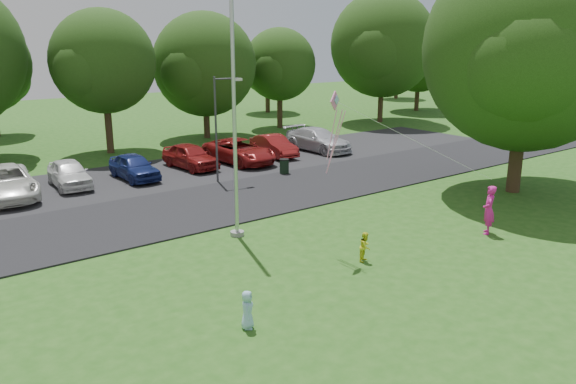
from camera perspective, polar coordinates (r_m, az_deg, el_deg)
ground at (r=19.16m, az=12.00°, el=-6.21°), size 120.00×120.00×0.00m
park_road at (r=25.58m, az=-3.33°, el=-0.36°), size 60.00×6.00×0.06m
parking_strip at (r=31.03m, az=-10.07°, el=2.22°), size 42.00×7.00×0.06m
flagpole at (r=19.57m, az=-5.47°, el=7.15°), size 0.50×0.50×10.00m
street_lamp at (r=27.66m, az=-6.95°, el=7.30°), size 1.46×0.38×5.21m
trash_can at (r=29.60m, az=-0.39°, el=2.59°), size 0.52×0.52×0.82m
big_tree at (r=27.42m, az=23.20°, el=12.83°), size 9.71×9.14×11.12m
tree_row at (r=38.86m, az=-14.43°, el=13.03°), size 64.35×11.94×10.88m
horizon_trees at (r=48.78m, az=-16.17°, el=11.61°), size 77.46×7.20×7.02m
parked_cars at (r=30.69m, az=-10.43°, el=3.42°), size 20.69×5.30×1.43m
woman at (r=21.69m, az=19.73°, el=-1.73°), size 0.79×0.74×1.80m
child_yellow at (r=18.21m, az=7.86°, el=-5.52°), size 0.58×0.53×0.98m
child_blue at (r=14.09m, az=-4.15°, el=-11.84°), size 0.55×0.57×0.99m
kite at (r=18.09m, az=5.19°, el=7.71°), size 5.97×2.45×3.30m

